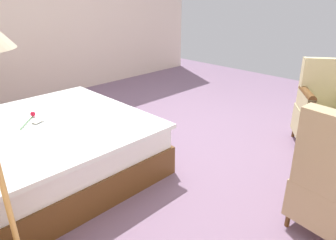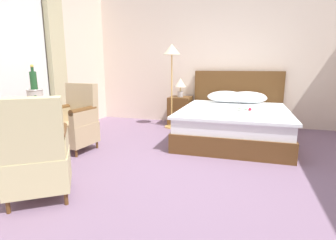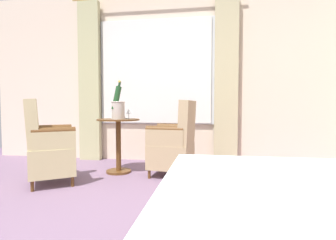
{
  "view_description": "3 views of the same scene",
  "coord_description": "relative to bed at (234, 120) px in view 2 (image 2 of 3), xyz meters",
  "views": [
    {
      "loc": [
        -2.23,
        2.5,
        1.65
      ],
      "look_at": [
        -0.65,
        0.92,
        0.7
      ],
      "focal_mm": 32.0,
      "sensor_mm": 36.0,
      "label": 1
    },
    {
      "loc": [
        0.56,
        -2.81,
        1.24
      ],
      "look_at": [
        -0.49,
        0.69,
        0.49
      ],
      "focal_mm": 28.0,
      "sensor_mm": 36.0,
      "label": 2
    },
    {
      "loc": [
        1.53,
        0.89,
        0.91
      ],
      "look_at": [
        -0.94,
        0.49,
        0.78
      ],
      "focal_mm": 28.0,
      "sensor_mm": 36.0,
      "label": 3
    }
  ],
  "objects": [
    {
      "name": "wine_glass_near_bucket",
      "position": [
        -2.34,
        -2.04,
        0.52
      ],
      "size": [
        0.07,
        0.07,
        0.14
      ],
      "color": "white",
      "rests_on": "side_table_round"
    },
    {
      "name": "wall_headboard_side",
      "position": [
        -0.38,
        1.12,
        1.1
      ],
      "size": [
        5.63,
        0.12,
        2.82
      ],
      "color": "beige",
      "rests_on": "ground"
    },
    {
      "name": "bedside_lamp",
      "position": [
        -1.16,
        0.75,
        0.55
      ],
      "size": [
        0.23,
        0.23,
        0.39
      ],
      "color": "#AEA8A9",
      "rests_on": "nightstand"
    },
    {
      "name": "side_table_round",
      "position": [
        -2.26,
        -2.17,
        0.14
      ],
      "size": [
        0.58,
        0.58,
        0.74
      ],
      "color": "brown",
      "rests_on": "ground"
    },
    {
      "name": "armchair_facing_bed",
      "position": [
        -1.61,
        -2.8,
        0.11
      ],
      "size": [
        0.73,
        0.72,
        0.99
      ],
      "color": "brown",
      "rests_on": "ground"
    },
    {
      "name": "bed",
      "position": [
        0.0,
        0.0,
        0.0
      ],
      "size": [
        1.78,
        2.2,
        1.14
      ],
      "color": "brown",
      "rests_on": "ground"
    },
    {
      "name": "armchair_by_window",
      "position": [
        -2.23,
        -1.38,
        0.1
      ],
      "size": [
        0.61,
        0.61,
        0.99
      ],
      "color": "brown",
      "rests_on": "ground"
    },
    {
      "name": "ground_plane",
      "position": [
        -0.38,
        -1.81,
        -0.31
      ],
      "size": [
        7.25,
        7.25,
        0.0
      ],
      "primitive_type": "plane",
      "color": "slate"
    },
    {
      "name": "nightstand",
      "position": [
        -1.16,
        0.75,
        -0.01
      ],
      "size": [
        0.47,
        0.48,
        0.6
      ],
      "color": "brown",
      "rests_on": "ground"
    },
    {
      "name": "champagne_bucket",
      "position": [
        -2.19,
        -2.14,
        0.59
      ],
      "size": [
        0.18,
        0.18,
        0.52
      ],
      "color": "beige",
      "rests_on": "side_table_round"
    },
    {
      "name": "floor_lamp_brass",
      "position": [
        -1.25,
        0.41,
        1.08
      ],
      "size": [
        0.34,
        0.34,
        1.66
      ],
      "color": "tan",
      "rests_on": "ground"
    },
    {
      "name": "snack_plate",
      "position": [
        -2.42,
        -2.16,
        0.43
      ],
      "size": [
        0.19,
        0.19,
        0.04
      ],
      "color": "white",
      "rests_on": "side_table_round"
    },
    {
      "name": "wine_glass_near_edge",
      "position": [
        -2.36,
        -2.28,
        0.54
      ],
      "size": [
        0.07,
        0.07,
        0.16
      ],
      "color": "white",
      "rests_on": "side_table_round"
    }
  ]
}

